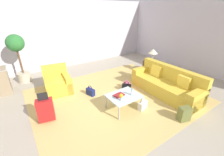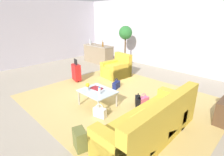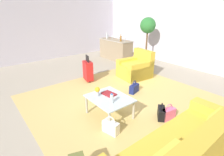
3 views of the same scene
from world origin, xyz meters
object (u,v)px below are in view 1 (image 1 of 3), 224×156
at_px(handbag_black, 126,87).
at_px(potted_ficus, 18,53).
at_px(coffee_table, 124,97).
at_px(flower_vase, 121,96).
at_px(couch, 166,85).
at_px(handbag_white, 143,105).
at_px(armchair, 57,83).
at_px(water_bottle, 132,92).
at_px(table_lamp, 153,51).
at_px(suitcase_red, 46,110).
at_px(handbag_pink, 127,85).
at_px(side_table, 151,67).
at_px(backpack_olive, 184,114).
at_px(handbag_navy, 90,92).

bearing_deg(handbag_black, potted_ficus, 135.59).
relative_size(coffee_table, flower_vase, 4.46).
bearing_deg(flower_vase, handbag_black, 44.12).
xyz_separation_m(couch, potted_ficus, (-4.00, 3.80, 0.88)).
xyz_separation_m(coffee_table, handbag_white, (0.46, -0.33, -0.26)).
distance_m(armchair, handbag_white, 3.06).
xyz_separation_m(water_bottle, potted_ficus, (-2.40, 3.80, 0.65)).
height_order(table_lamp, potted_ficus, potted_ficus).
bearing_deg(potted_ficus, flower_vase, -62.78).
bearing_deg(table_lamp, suitcase_red, -170.54).
relative_size(handbag_white, handbag_pink, 1.00).
height_order(side_table, handbag_black, side_table).
distance_m(couch, flower_vase, 2.03).
distance_m(coffee_table, handbag_white, 0.62).
distance_m(couch, backpack_olive, 1.44).
bearing_deg(potted_ficus, couch, -43.56).
xyz_separation_m(table_lamp, potted_ficus, (-5.00, 2.20, 0.21)).
xyz_separation_m(coffee_table, flower_vase, (-0.22, -0.15, 0.18)).
xyz_separation_m(armchair, handbag_navy, (0.83, -0.94, -0.17)).
bearing_deg(handbag_white, backpack_olive, -60.40).
relative_size(couch, handbag_pink, 6.86).
bearing_deg(armchair, handbag_pink, -30.78).
height_order(handbag_black, handbag_pink, same).
distance_m(couch, handbag_white, 1.37).
height_order(water_bottle, handbag_black, water_bottle).
xyz_separation_m(flower_vase, side_table, (3.02, 1.65, -0.29)).
relative_size(suitcase_red, handbag_white, 2.37).
height_order(side_table, potted_ficus, potted_ficus).
bearing_deg(side_table, armchair, 170.68).
relative_size(coffee_table, handbag_black, 2.55).
xyz_separation_m(backpack_olive, potted_ficus, (-3.20, 4.99, 1.00)).
bearing_deg(handbag_navy, handbag_pink, -14.70).
distance_m(handbag_pink, potted_ficus, 4.30).
height_order(handbag_black, handbag_navy, same).
bearing_deg(armchair, potted_ficus, 120.73).
distance_m(couch, side_table, 1.89).
bearing_deg(side_table, backpack_olive, -122.78).
height_order(water_bottle, handbag_pink, water_bottle).
bearing_deg(table_lamp, backpack_olive, -122.78).
bearing_deg(potted_ficus, suitcase_red, -86.19).
height_order(handbag_pink, backpack_olive, backpack_olive).
relative_size(couch, handbag_navy, 6.86).
xyz_separation_m(armchair, suitcase_red, (-0.71, -1.47, 0.06)).
bearing_deg(couch, handbag_pink, 133.27).
bearing_deg(coffee_table, table_lamp, 28.18).
relative_size(coffee_table, suitcase_red, 1.08).
bearing_deg(water_bottle, table_lamp, 31.61).
distance_m(armchair, handbag_pink, 2.52).
distance_m(flower_vase, handbag_white, 0.83).
bearing_deg(handbag_navy, backpack_olive, -59.81).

